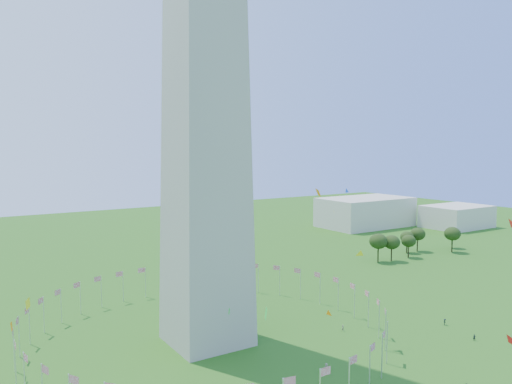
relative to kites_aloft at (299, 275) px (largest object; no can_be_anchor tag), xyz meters
The scene contains 5 objects.
flag_ring 33.12m from the kites_aloft, 99.14° to the left, with size 80.24×80.24×9.00m.
gov_building_east_a 194.38m from the kites_aloft, 41.41° to the left, with size 50.00×30.00×16.00m, color beige.
gov_building_east_b 210.43m from the kites_aloft, 27.92° to the left, with size 35.00×25.00×12.00m, color beige.
kites_aloft is the anchor object (origin of this frame).
tree_line_east 126.40m from the kites_aloft, 30.22° to the left, with size 53.44×15.70×10.89m.
Camera 1 is at (-50.52, -49.55, 44.86)m, focal length 35.00 mm.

